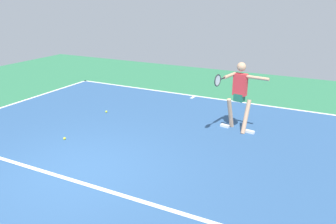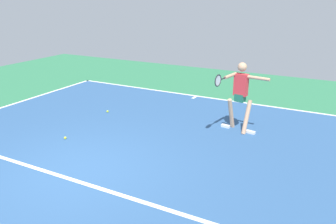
{
  "view_description": "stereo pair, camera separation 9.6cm",
  "coord_description": "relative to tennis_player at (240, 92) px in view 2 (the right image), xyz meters",
  "views": [
    {
      "loc": [
        -4.44,
        4.62,
        3.4
      ],
      "look_at": [
        -1.13,
        -1.86,
        0.9
      ],
      "focal_mm": 36.17,
      "sensor_mm": 36.0,
      "label": 1
    },
    {
      "loc": [
        -4.52,
        4.58,
        3.4
      ],
      "look_at": [
        -1.13,
        -1.86,
        0.9
      ],
      "focal_mm": 36.17,
      "sensor_mm": 36.0,
      "label": 2
    }
  ],
  "objects": [
    {
      "name": "ground_plane",
      "position": [
        2.26,
        3.68,
        -1.06
      ],
      "size": [
        21.94,
        21.94,
        0.0
      ],
      "primitive_type": "plane",
      "color": "#2D754C"
    },
    {
      "name": "court_surface",
      "position": [
        2.26,
        3.68,
        -1.06
      ],
      "size": [
        10.14,
        12.51,
        0.0
      ],
      "primitive_type": "cube",
      "color": "#2D5484",
      "rests_on": "ground_plane"
    },
    {
      "name": "court_line_baseline_near",
      "position": [
        2.26,
        -2.53,
        -1.06
      ],
      "size": [
        10.14,
        0.1,
        0.01
      ],
      "primitive_type": "cube",
      "color": "white",
      "rests_on": "ground_plane"
    },
    {
      "name": "court_line_service",
      "position": [
        2.26,
        3.98,
        -1.06
      ],
      "size": [
        7.61,
        0.1,
        0.01
      ],
      "primitive_type": "cube",
      "color": "white",
      "rests_on": "ground_plane"
    },
    {
      "name": "court_line_centre_mark",
      "position": [
        2.26,
        -2.33,
        -1.06
      ],
      "size": [
        0.1,
        0.3,
        0.01
      ],
      "primitive_type": "cube",
      "color": "white",
      "rests_on": "ground_plane"
    },
    {
      "name": "tennis_player",
      "position": [
        0.0,
        0.0,
        0.0
      ],
      "size": [
        1.22,
        1.26,
        1.85
      ],
      "rotation": [
        0.0,
        0.0,
        -0.16
      ],
      "color": "tan",
      "rests_on": "ground_plane"
    },
    {
      "name": "tennis_ball_by_baseline",
      "position": [
        3.98,
        0.41,
        -1.03
      ],
      "size": [
        0.07,
        0.07,
        0.07
      ],
      "primitive_type": "sphere",
      "color": "#CCE033",
      "rests_on": "ground_plane"
    },
    {
      "name": "tennis_ball_by_sideline",
      "position": [
        3.66,
        2.56,
        -1.03
      ],
      "size": [
        0.07,
        0.07,
        0.07
      ],
      "primitive_type": "sphere",
      "color": "yellow",
      "rests_on": "ground_plane"
    }
  ]
}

